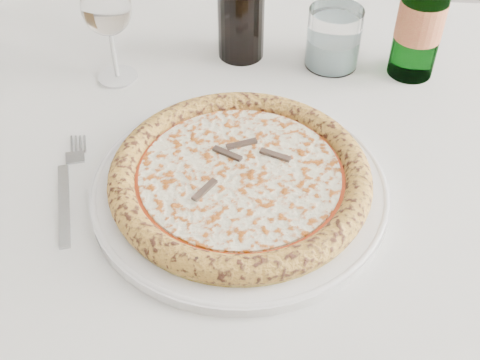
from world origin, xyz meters
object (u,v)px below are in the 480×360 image
at_px(dining_table, 237,186).
at_px(chair_far, 264,6).
at_px(wine_glass, 107,10).
at_px(tumbler, 333,41).
at_px(plate, 240,187).
at_px(pizza, 240,176).
at_px(beer_bottle, 423,9).

relative_size(dining_table, chair_far, 1.62).
height_order(wine_glass, tumbler, wine_glass).
height_order(plate, wine_glass, wine_glass).
height_order(chair_far, plate, chair_far).
distance_m(pizza, beer_bottle, 0.38).
bearing_deg(plate, pizza, 160.64).
relative_size(tumbler, beer_bottle, 0.35).
distance_m(chair_far, wine_glass, 0.77).
distance_m(plate, beer_bottle, 0.38).
bearing_deg(beer_bottle, pizza, -137.39).
xyz_separation_m(plate, beer_bottle, (0.27, 0.25, 0.10)).
distance_m(pizza, tumbler, 0.32).
bearing_deg(wine_glass, dining_table, -40.86).
bearing_deg(plate, chair_far, 83.69).
bearing_deg(dining_table, beer_bottle, 28.98).
bearing_deg(beer_bottle, plate, -137.39).
bearing_deg(plate, tumbler, 61.04).
bearing_deg(pizza, beer_bottle, 42.61).
distance_m(plate, wine_glass, 0.33).
xyz_separation_m(plate, wine_glass, (-0.18, 0.25, 0.11)).
height_order(pizza, tumbler, tumbler).
distance_m(pizza, wine_glass, 0.32).
xyz_separation_m(dining_table, plate, (-0.00, -0.10, 0.10)).
relative_size(dining_table, beer_bottle, 5.67).
bearing_deg(beer_bottle, tumbler, 166.54).
bearing_deg(pizza, wine_glass, 125.00).
distance_m(dining_table, tumbler, 0.27).
height_order(tumbler, beer_bottle, beer_bottle).
bearing_deg(wine_glass, chair_far, 66.60).
xyz_separation_m(wine_glass, tumbler, (0.33, 0.03, -0.07)).
distance_m(plate, tumbler, 0.32).
distance_m(dining_table, plate, 0.14).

